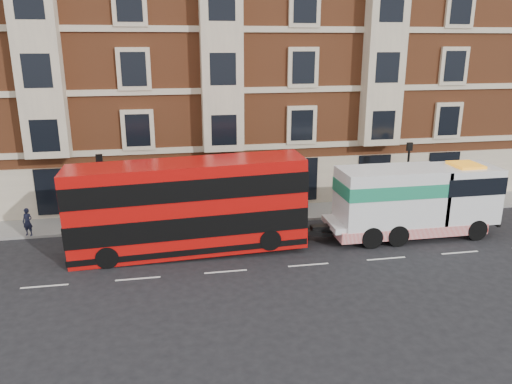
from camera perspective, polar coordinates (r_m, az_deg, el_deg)
ground at (r=23.60m, az=-3.49°, el=-9.07°), size 120.00×120.00×0.00m
sidewalk at (r=30.46m, az=-5.26°, el=-2.87°), size 90.00×3.00×0.15m
victorian_terrace at (r=36.23m, az=-6.06°, el=16.33°), size 45.00×12.00×20.40m
lamp_post_west at (r=28.55m, az=-17.21°, el=0.56°), size 0.35×0.15×4.35m
lamp_post_east at (r=31.82m, az=16.90°, el=2.21°), size 0.35×0.15×4.35m
double_decker_bus at (r=24.99m, az=-7.77°, el=-1.53°), size 11.63×2.67×4.71m
tow_truck at (r=28.29m, az=17.44°, el=-0.91°), size 9.31×2.75×3.88m
pedestrian at (r=29.78m, az=-24.65°, el=-3.14°), size 0.65×0.53×1.54m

